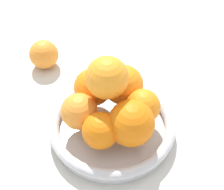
# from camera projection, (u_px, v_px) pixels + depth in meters

# --- Properties ---
(ground_plane) EXTENTS (4.00, 4.00, 0.00)m
(ground_plane) POSITION_uv_depth(u_px,v_px,m) (112.00, 131.00, 0.62)
(ground_plane) COLOR beige
(fruit_bowl) EXTENTS (0.24, 0.24, 0.03)m
(fruit_bowl) POSITION_uv_depth(u_px,v_px,m) (112.00, 125.00, 0.61)
(fruit_bowl) COLOR silver
(fruit_bowl) RESTS_ON ground_plane
(orange_pile) EXTENTS (0.18, 0.18, 0.13)m
(orange_pile) POSITION_uv_depth(u_px,v_px,m) (112.00, 101.00, 0.56)
(orange_pile) COLOR orange
(orange_pile) RESTS_ON fruit_bowl
(stray_orange) EXTENTS (0.07, 0.07, 0.07)m
(stray_orange) POSITION_uv_depth(u_px,v_px,m) (44.00, 54.00, 0.73)
(stray_orange) COLOR orange
(stray_orange) RESTS_ON ground_plane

